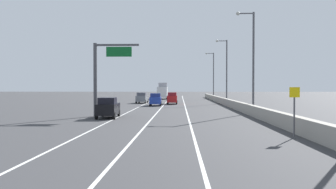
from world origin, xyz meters
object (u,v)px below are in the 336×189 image
lamp_post_right_fourth (213,73)px  car_red_2 (172,98)px  lamp_post_right_third (225,67)px  car_gray_0 (142,98)px  lamp_post_right_second (251,56)px  car_blue_1 (156,100)px  overhead_sign_gantry (102,70)px  speed_advisory_sign (294,108)px  box_truck (163,92)px  car_black_3 (108,108)px

lamp_post_right_fourth → car_red_2: (-9.60, -26.86, -5.59)m
lamp_post_right_third → lamp_post_right_fourth: 24.16m
car_gray_0 → car_red_2: size_ratio=1.04×
lamp_post_right_second → lamp_post_right_third: 24.16m
car_blue_1 → overhead_sign_gantry: bearing=-101.0°
lamp_post_right_third → car_red_2: lamp_post_right_third is taller
speed_advisory_sign → car_red_2: (-8.05, 41.55, -0.74)m
lamp_post_right_third → car_gray_0: 16.45m
car_gray_0 → speed_advisory_sign: bearing=-72.9°
overhead_sign_gantry → lamp_post_right_second: size_ratio=0.64×
car_gray_0 → car_blue_1: car_blue_1 is taller
lamp_post_right_second → lamp_post_right_third: bearing=89.7°
car_gray_0 → box_truck: bearing=83.1°
overhead_sign_gantry → lamp_post_right_fourth: lamp_post_right_fourth is taller
car_red_2 → box_truck: (-2.98, 26.20, 0.86)m
lamp_post_right_fourth → car_black_3: bearing=-105.5°
speed_advisory_sign → box_truck: bearing=99.3°
lamp_post_right_second → car_red_2: size_ratio=2.55×
car_blue_1 → box_truck: box_truck is taller
speed_advisory_sign → car_black_3: bearing=136.1°
overhead_sign_gantry → car_gray_0: (0.87, 29.99, -3.73)m
car_red_2 → speed_advisory_sign: bearing=-79.0°
lamp_post_right_fourth → box_truck: size_ratio=1.40×
lamp_post_right_second → lamp_post_right_third: size_ratio=1.00×
speed_advisory_sign → car_red_2: bearing=101.0°
car_gray_0 → car_black_3: size_ratio=1.09×
lamp_post_right_second → car_red_2: (-9.57, 21.46, -5.59)m
car_blue_1 → speed_advisory_sign: bearing=-73.4°
overhead_sign_gantry → lamp_post_right_second: 17.07m
overhead_sign_gantry → box_truck: 53.01m
lamp_post_right_fourth → car_gray_0: (-15.33, -23.49, -5.62)m
car_blue_1 → lamp_post_right_second: bearing=-52.1°
speed_advisory_sign → lamp_post_right_third: lamp_post_right_third is taller
car_blue_1 → lamp_post_right_fourth: bearing=69.6°
car_gray_0 → overhead_sign_gantry: bearing=-91.7°
car_gray_0 → car_blue_1: (3.16, -9.22, 0.00)m
speed_advisory_sign → car_black_3: (-13.73, 13.21, -0.77)m
overhead_sign_gantry → lamp_post_right_third: lamp_post_right_third is taller
lamp_post_right_third → car_blue_1: 15.98m
lamp_post_right_second → car_gray_0: size_ratio=2.46×
lamp_post_right_fourth → car_black_3: (-15.28, -55.20, -5.62)m
overhead_sign_gantry → lamp_post_right_second: lamp_post_right_second is taller
speed_advisory_sign → lamp_post_right_fourth: size_ratio=0.26×
car_red_2 → car_black_3: (-5.67, -28.34, -0.03)m
car_blue_1 → lamp_post_right_third: bearing=34.8°
speed_advisory_sign → car_blue_1: (-10.62, 35.71, -0.76)m
lamp_post_right_third → car_gray_0: size_ratio=2.46×
car_blue_1 → car_black_3: size_ratio=0.95×
car_red_2 → car_black_3: car_red_2 is taller
lamp_post_right_fourth → box_truck: (-12.58, -0.66, -4.73)m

